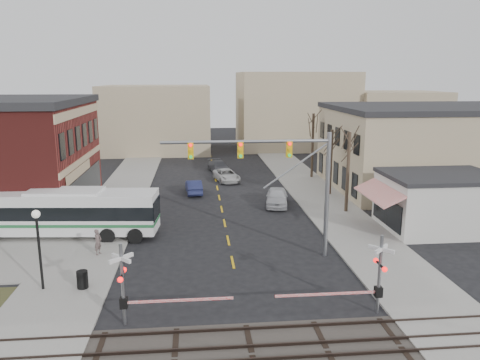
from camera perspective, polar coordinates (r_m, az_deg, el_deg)
name	(u,v)px	position (r m, az deg, el deg)	size (l,w,h in m)	color
ground	(235,276)	(27.81, -0.56, -11.58)	(160.00, 160.00, 0.00)	black
sidewalk_west	(121,194)	(47.25, -14.26, -1.70)	(5.00, 60.00, 0.12)	gray
sidewalk_east	(311,190)	(48.11, 8.70, -1.20)	(5.00, 60.00, 0.12)	gray
ballast_strip	(252,355)	(20.78, 1.47, -20.50)	(160.00, 5.00, 0.06)	#332D28
rail_tracks	(252,353)	(20.73, 1.47, -20.29)	(160.00, 3.91, 0.14)	#2D231E
tan_building	(432,147)	(51.82, 22.42, 3.71)	(20.30, 15.30, 8.50)	tan
awning_shop	(439,202)	(38.16, 23.11, -2.44)	(9.74, 6.20, 4.30)	beige
tree_east_a	(348,172)	(40.16, 13.01, 0.91)	(0.28, 0.28, 6.75)	#382B21
tree_east_b	(331,162)	(45.91, 11.01, 2.15)	(0.28, 0.28, 6.30)	#382B21
tree_east_c	(313,146)	(53.50, 8.84, 4.17)	(0.28, 0.28, 7.20)	#382B21
transit_bus	(67,212)	(35.76, -20.37, -3.66)	(13.09, 3.99, 3.32)	silver
traffic_signal_mast	(283,169)	(28.96, 5.27, 1.34)	(10.45, 0.30, 8.00)	gray
rr_crossing_west	(132,285)	(22.59, -13.01, -12.37)	(5.60, 1.36, 4.00)	gray
rr_crossing_east	(371,275)	(23.86, 15.67, -11.14)	(5.60, 1.36, 4.00)	gray
street_lamp	(38,233)	(26.96, -23.43, -5.98)	(0.44, 0.44, 4.43)	black
trash_bin	(82,279)	(27.25, -18.66, -11.42)	(0.60, 0.60, 0.97)	black
car_a	(277,197)	(42.01, 4.51, -2.07)	(1.88, 4.67, 1.59)	#B1B2B6
car_b	(194,187)	(46.47, -5.65, -0.82)	(1.44, 4.14, 1.36)	#1D2248
car_c	(226,175)	(51.66, -1.66, 0.57)	(2.18, 4.73, 1.31)	#BBBBBB
car_d	(219,166)	(56.71, -2.59, 1.66)	(1.90, 4.66, 1.35)	#48494E
pedestrian_near	(98,242)	(31.64, -16.93, -7.22)	(0.61, 0.40, 1.68)	#5B4B48
pedestrian_far	(70,221)	(36.66, -20.07, -4.71)	(0.83, 0.65, 1.71)	#363F5F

